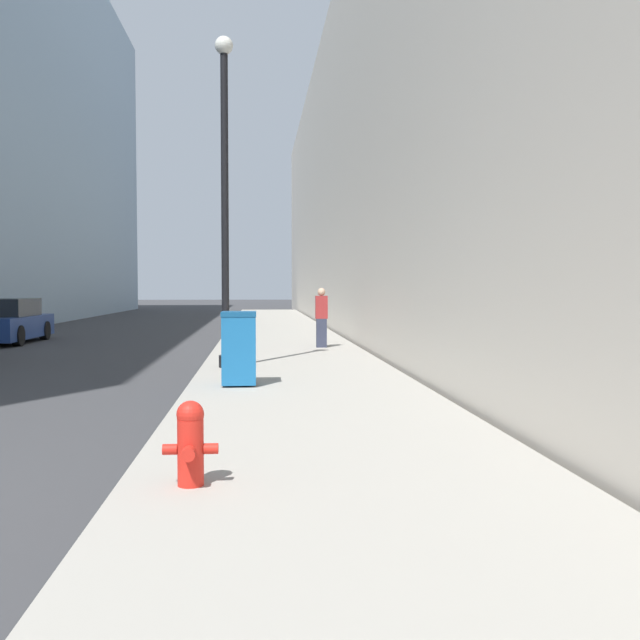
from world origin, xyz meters
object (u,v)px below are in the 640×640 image
(parked_sedan_near, at_px, (7,322))
(lamppost, at_px, (225,188))
(trash_bin, at_px, (239,348))
(pedestrian_on_sidewalk, at_px, (321,318))
(fire_hydrant, at_px, (190,441))

(parked_sedan_near, bearing_deg, lamppost, -50.63)
(trash_bin, distance_m, pedestrian_on_sidewalk, 7.73)
(trash_bin, relative_size, lamppost, 0.18)
(fire_hydrant, distance_m, lamppost, 9.42)
(fire_hydrant, height_order, parked_sedan_near, parked_sedan_near)
(fire_hydrant, xyz_separation_m, lamppost, (-0.10, 8.82, 3.30))
(fire_hydrant, xyz_separation_m, pedestrian_on_sidewalk, (2.30, 13.52, 0.45))
(parked_sedan_near, relative_size, pedestrian_on_sidewalk, 2.79)
(trash_bin, height_order, parked_sedan_near, parked_sedan_near)
(lamppost, bearing_deg, parked_sedan_near, 129.37)
(trash_bin, relative_size, pedestrian_on_sidewalk, 0.76)
(fire_hydrant, relative_size, trash_bin, 0.57)
(trash_bin, bearing_deg, fire_hydrant, -92.30)
(lamppost, relative_size, pedestrian_on_sidewalk, 4.12)
(pedestrian_on_sidewalk, bearing_deg, fire_hydrant, -99.66)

